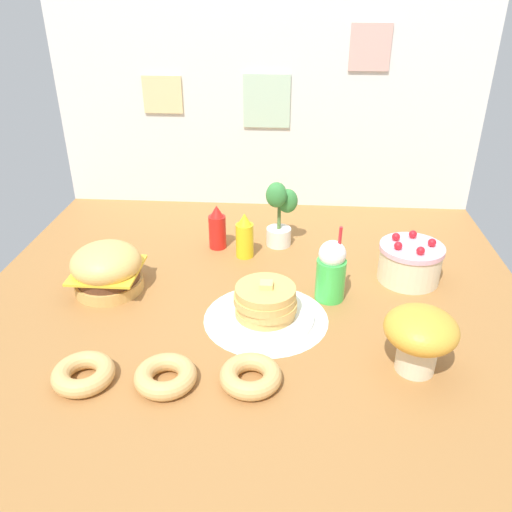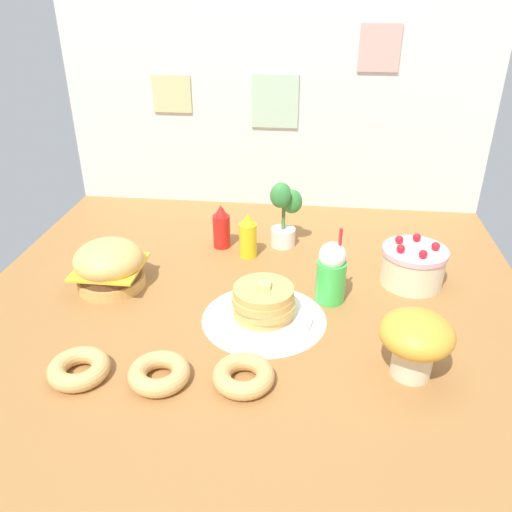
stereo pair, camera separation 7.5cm
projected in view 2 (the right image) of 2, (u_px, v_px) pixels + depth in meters
The scene contains 14 objects.
ground_plane at pixel (249, 313), 1.92m from camera, with size 2.13×2.11×0.02m, color #9E6B38.
back_wall at pixel (275, 102), 2.58m from camera, with size 2.13×0.04×1.08m.
doily_mat at pixel (264, 319), 1.87m from camera, with size 0.45×0.45×0.00m, color white.
burger at pixel (109, 265), 2.03m from camera, with size 0.27×0.27×0.20m.
pancake_stack at pixel (264, 305), 1.84m from camera, with size 0.35×0.35×0.15m.
layer_cake at pixel (413, 265), 2.06m from camera, with size 0.26×0.26×0.19m.
ketchup_bottle at pixel (221, 228), 2.34m from camera, with size 0.08×0.08×0.20m.
mustard_bottle at pixel (248, 237), 2.25m from camera, with size 0.08×0.08×0.20m.
cream_soda_cup at pixel (331, 272), 1.93m from camera, with size 0.11×0.11×0.31m.
donut_pink_glaze at pixel (79, 368), 1.59m from camera, with size 0.19×0.19×0.06m.
donut_chocolate at pixel (159, 373), 1.57m from camera, with size 0.19×0.19×0.06m.
donut_vanilla at pixel (243, 375), 1.56m from camera, with size 0.19×0.19×0.06m.
potted_plant at pixel (284, 212), 2.31m from camera, with size 0.14×0.13×0.31m.
mushroom_stool at pixel (416, 339), 1.55m from camera, with size 0.22×0.22×0.21m.
Camera 2 is at (0.21, -1.58, 1.09)m, focal length 36.36 mm.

